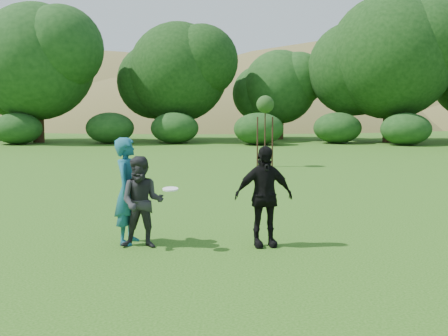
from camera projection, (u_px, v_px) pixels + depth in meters
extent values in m
plane|color=#19470C|center=(218.00, 252.00, 9.57)|extent=(120.00, 120.00, 0.00)
imported|color=#175569|center=(128.00, 191.00, 10.07)|extent=(0.55, 0.75, 1.92)
imported|color=#28282A|center=(142.00, 202.00, 9.78)|extent=(0.79, 0.62, 1.61)
imported|color=black|center=(264.00, 196.00, 9.87)|extent=(1.12, 0.68, 1.79)
cylinder|color=white|center=(170.00, 189.00, 9.53)|extent=(0.27, 0.27, 0.05)
cylinder|color=#382015|center=(265.00, 136.00, 22.44)|extent=(0.05, 0.05, 2.50)
sphere|color=#25491A|center=(265.00, 104.00, 22.29)|extent=(0.70, 0.70, 0.70)
cylinder|color=#361F15|center=(257.00, 142.00, 22.47)|extent=(0.06, 0.06, 2.00)
cylinder|color=#382016|center=(272.00, 142.00, 22.45)|extent=(0.06, 0.06, 2.00)
ellipsoid|color=olive|center=(68.00, 205.00, 81.31)|extent=(110.00, 70.00, 44.00)
ellipsoid|color=olive|center=(377.00, 220.00, 82.00)|extent=(100.00, 64.00, 52.00)
ellipsoid|color=olive|center=(199.00, 188.00, 68.20)|extent=(80.00, 50.00, 28.00)
cylinder|color=#3A2616|center=(38.00, 118.00, 36.64)|extent=(0.73, 0.73, 3.15)
sphere|color=#194214|center=(36.00, 62.00, 36.23)|extent=(7.54, 7.54, 7.54)
cylinder|color=#3A2616|center=(179.00, 120.00, 38.34)|extent=(0.68, 0.68, 2.80)
sphere|color=#194214|center=(178.00, 72.00, 37.97)|extent=(6.73, 6.73, 6.73)
cylinder|color=#3A2616|center=(279.00, 123.00, 40.12)|extent=(0.60, 0.60, 2.27)
sphere|color=#194214|center=(280.00, 87.00, 39.82)|extent=(5.22, 5.22, 5.22)
cylinder|color=#3A2616|center=(389.00, 117.00, 36.84)|extent=(0.76, 0.76, 3.32)
sphere|color=#194214|center=(391.00, 57.00, 36.39)|extent=(8.12, 8.12, 8.12)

